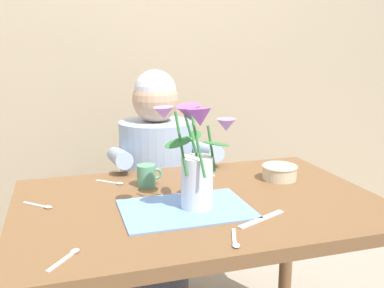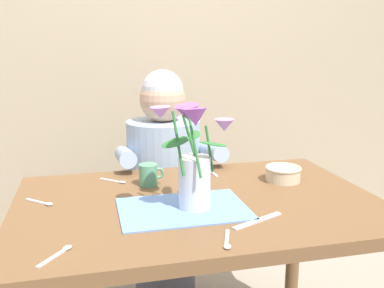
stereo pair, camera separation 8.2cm
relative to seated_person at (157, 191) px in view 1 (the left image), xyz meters
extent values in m
cube|color=tan|center=(0.01, 0.43, 0.69)|extent=(4.00, 0.10, 2.50)
cube|color=brown|center=(0.01, -0.62, 0.16)|extent=(1.20, 0.80, 0.04)
cylinder|color=brown|center=(-0.53, -0.28, -0.21)|extent=(0.06, 0.06, 0.70)
cylinder|color=brown|center=(0.55, -0.28, -0.21)|extent=(0.06, 0.06, 0.70)
cylinder|color=#4C4C56|center=(0.00, 0.00, -0.36)|extent=(0.30, 0.30, 0.40)
cylinder|color=#99ADC6|center=(0.00, 0.00, 0.09)|extent=(0.34, 0.34, 0.50)
sphere|color=tan|center=(0.00, 0.00, 0.44)|extent=(0.21, 0.21, 0.21)
sphere|color=silver|center=(0.00, 0.00, 0.48)|extent=(0.19, 0.19, 0.19)
cylinder|color=#99ADC6|center=(-0.19, -0.14, 0.22)|extent=(0.07, 0.33, 0.12)
cylinder|color=#99ADC6|center=(0.19, -0.14, 0.22)|extent=(0.07, 0.33, 0.12)
cube|color=#6B93D1|center=(-0.06, -0.69, 0.18)|extent=(0.40, 0.28, 0.00)
cylinder|color=silver|center=(-0.02, -0.69, 0.26)|extent=(0.10, 0.10, 0.17)
cylinder|color=#2D7533|center=(0.02, -0.69, 0.37)|extent=(0.03, 0.03, 0.15)
cone|color=#CC7FDB|center=(0.07, -0.70, 0.44)|extent=(0.08, 0.08, 0.04)
sphere|color=#E5D14C|center=(0.07, -0.70, 0.45)|extent=(0.02, 0.02, 0.02)
cylinder|color=#2D7533|center=(-0.03, -0.67, 0.39)|extent=(0.06, 0.01, 0.18)
cone|color=#A351B7|center=(-0.04, -0.65, 0.48)|extent=(0.11, 0.11, 0.06)
sphere|color=#E5D14C|center=(-0.04, -0.65, 0.48)|extent=(0.02, 0.02, 0.02)
cylinder|color=#2D7533|center=(-0.08, -0.70, 0.39)|extent=(0.03, 0.05, 0.19)
cone|color=#CC7FDB|center=(-0.13, -0.71, 0.49)|extent=(0.07, 0.07, 0.04)
sphere|color=#E5D14C|center=(-0.13, -0.71, 0.50)|extent=(0.02, 0.02, 0.02)
cylinder|color=#2D7533|center=(-0.03, -0.73, 0.39)|extent=(0.03, 0.07, 0.18)
cone|color=#A351B7|center=(-0.04, -0.78, 0.48)|extent=(0.09, 0.10, 0.06)
sphere|color=#E5D14C|center=(-0.04, -0.78, 0.49)|extent=(0.02, 0.02, 0.02)
ellipsoid|color=#2D7533|center=(0.02, -0.73, 0.39)|extent=(0.10, 0.09, 0.02)
ellipsoid|color=#2D7533|center=(-0.01, -0.63, 0.40)|extent=(0.06, 0.10, 0.02)
ellipsoid|color=#2D7533|center=(-0.08, -0.69, 0.40)|extent=(0.10, 0.05, 0.04)
cylinder|color=beige|center=(0.37, -0.49, 0.20)|extent=(0.13, 0.13, 0.05)
torus|color=beige|center=(0.37, -0.49, 0.23)|extent=(0.14, 0.14, 0.01)
cube|color=silver|center=(0.13, -0.83, 0.18)|extent=(0.18, 0.09, 0.00)
cylinder|color=#569970|center=(-0.13, -0.43, 0.22)|extent=(0.07, 0.07, 0.08)
torus|color=#569970|center=(-0.09, -0.43, 0.22)|extent=(0.04, 0.01, 0.04)
cube|color=silver|center=(0.01, -0.92, 0.18)|extent=(0.04, 0.10, 0.00)
ellipsoid|color=silver|center=(-0.01, -0.97, 0.18)|extent=(0.03, 0.03, 0.01)
cube|color=silver|center=(-0.26, -0.34, 0.18)|extent=(0.08, 0.07, 0.00)
ellipsoid|color=silver|center=(-0.22, -0.38, 0.18)|extent=(0.03, 0.03, 0.01)
cube|color=silver|center=(-0.44, -0.92, 0.18)|extent=(0.07, 0.09, 0.00)
ellipsoid|color=silver|center=(-0.40, -0.88, 0.18)|extent=(0.03, 0.03, 0.01)
cube|color=silver|center=(-0.51, -0.51, 0.18)|extent=(0.08, 0.08, 0.00)
ellipsoid|color=silver|center=(-0.47, -0.55, 0.18)|extent=(0.03, 0.03, 0.01)
cube|color=silver|center=(0.14, -0.34, 0.18)|extent=(0.02, 0.10, 0.00)
ellipsoid|color=silver|center=(0.13, -0.28, 0.18)|extent=(0.02, 0.03, 0.01)
camera|label=1|loc=(-0.41, -1.91, 0.68)|focal=40.44mm
camera|label=2|loc=(-0.34, -1.93, 0.68)|focal=40.44mm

